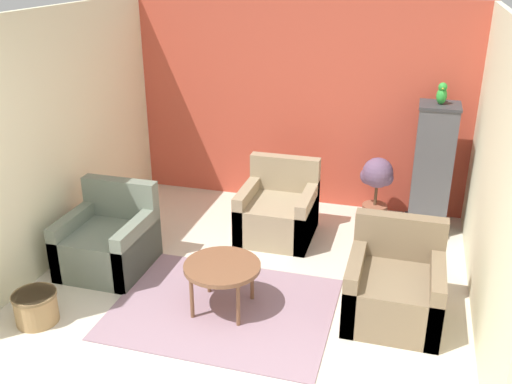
# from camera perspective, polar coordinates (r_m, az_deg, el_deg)

# --- Properties ---
(wall_back_accent) EXTENTS (4.22, 0.06, 2.51)m
(wall_back_accent) POSITION_cam_1_polar(r_m,az_deg,el_deg) (7.07, 4.34, 8.70)
(wall_back_accent) COLOR #C64C38
(wall_back_accent) RESTS_ON ground_plane
(wall_left) EXTENTS (0.06, 3.79, 2.51)m
(wall_left) POSITION_cam_1_polar(r_m,az_deg,el_deg) (6.15, -19.04, 5.32)
(wall_left) COLOR beige
(wall_left) RESTS_ON ground_plane
(wall_right) EXTENTS (0.06, 3.79, 2.51)m
(wall_right) POSITION_cam_1_polar(r_m,az_deg,el_deg) (5.14, 22.86, 1.39)
(wall_right) COLOR beige
(wall_right) RESTS_ON ground_plane
(area_rug) EXTENTS (1.96, 1.52, 0.01)m
(area_rug) POSITION_cam_1_polar(r_m,az_deg,el_deg) (5.28, -3.30, -11.50)
(area_rug) COLOR gray
(area_rug) RESTS_ON ground_plane
(coffee_table) EXTENTS (0.68, 0.68, 0.46)m
(coffee_table) POSITION_cam_1_polar(r_m,az_deg,el_deg) (5.06, -3.40, -7.68)
(coffee_table) COLOR brown
(coffee_table) RESTS_ON ground_plane
(armchair_left) EXTENTS (0.80, 0.83, 0.84)m
(armchair_left) POSITION_cam_1_polar(r_m,az_deg,el_deg) (5.97, -14.50, -4.88)
(armchair_left) COLOR slate
(armchair_left) RESTS_ON ground_plane
(armchair_right) EXTENTS (0.80, 0.83, 0.84)m
(armchair_right) POSITION_cam_1_polar(r_m,az_deg,el_deg) (5.17, 13.64, -9.39)
(armchair_right) COLOR #7A664C
(armchair_right) RESTS_ON ground_plane
(armchair_middle) EXTENTS (0.80, 0.83, 0.84)m
(armchair_middle) POSITION_cam_1_polar(r_m,az_deg,el_deg) (6.42, 2.21, -2.06)
(armchair_middle) COLOR #9E896B
(armchair_middle) RESTS_ON ground_plane
(birdcage) EXTENTS (0.48, 0.48, 1.48)m
(birdcage) POSITION_cam_1_polar(r_m,az_deg,el_deg) (6.68, 17.19, 2.12)
(birdcage) COLOR #353539
(birdcage) RESTS_ON ground_plane
(parrot) EXTENTS (0.11, 0.20, 0.24)m
(parrot) POSITION_cam_1_polar(r_m,az_deg,el_deg) (6.44, 18.09, 9.31)
(parrot) COLOR green
(parrot) RESTS_ON birdcage
(potted_plant) EXTENTS (0.39, 0.36, 0.79)m
(potted_plant) POSITION_cam_1_polar(r_m,az_deg,el_deg) (6.82, 11.97, 0.91)
(potted_plant) COLOR brown
(potted_plant) RESTS_ON ground_plane
(wicker_basket) EXTENTS (0.38, 0.38, 0.28)m
(wicker_basket) POSITION_cam_1_polar(r_m,az_deg,el_deg) (5.38, -21.15, -10.63)
(wicker_basket) COLOR #A37F51
(wicker_basket) RESTS_ON ground_plane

